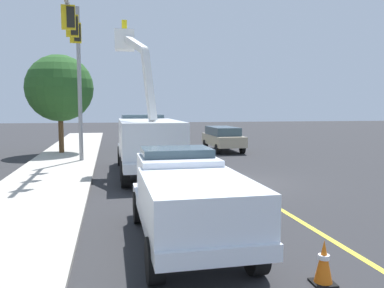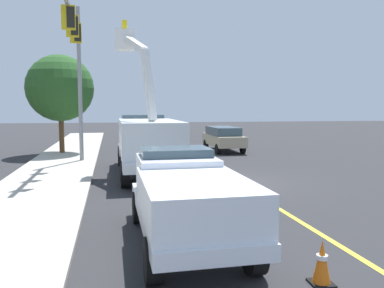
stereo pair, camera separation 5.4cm
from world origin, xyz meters
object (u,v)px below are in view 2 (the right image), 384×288
(passing_minivan, at_px, (223,137))
(traffic_signal_mast, at_px, (76,54))
(utility_bucket_truck, at_px, (147,139))
(traffic_cone_leading, at_px, (322,263))
(traffic_cone_mid_rear, at_px, (179,154))
(traffic_cone_mid_front, at_px, (215,181))
(service_pickup_truck, at_px, (186,196))

(passing_minivan, distance_m, traffic_signal_mast, 11.80)
(utility_bucket_truck, height_order, traffic_cone_leading, utility_bucket_truck)
(traffic_cone_mid_rear, bearing_deg, utility_bucket_truck, 151.86)
(traffic_cone_mid_front, bearing_deg, traffic_cone_leading, -178.94)
(traffic_cone_leading, relative_size, traffic_cone_mid_front, 1.14)
(utility_bucket_truck, distance_m, traffic_cone_leading, 12.18)
(utility_bucket_truck, xyz_separation_m, service_pickup_truck, (-9.48, -0.46, -0.49))
(traffic_cone_mid_front, height_order, traffic_cone_mid_rear, traffic_cone_mid_rear)
(service_pickup_truck, bearing_deg, utility_bucket_truck, 2.77)
(traffic_cone_mid_front, distance_m, traffic_signal_mast, 10.12)
(utility_bucket_truck, distance_m, traffic_cone_mid_front, 4.78)
(passing_minivan, distance_m, traffic_cone_leading, 20.39)
(service_pickup_truck, distance_m, traffic_cone_mid_rear, 13.30)
(utility_bucket_truck, xyz_separation_m, traffic_cone_leading, (-11.85, -2.54, -1.22))
(service_pickup_truck, relative_size, traffic_cone_mid_front, 8.05)
(passing_minivan, bearing_deg, traffic_cone_leading, 171.10)
(traffic_cone_mid_rear, bearing_deg, traffic_signal_mast, 103.80)
(service_pickup_truck, relative_size, traffic_cone_leading, 7.09)
(passing_minivan, bearing_deg, service_pickup_truck, 163.59)
(traffic_cone_leading, bearing_deg, service_pickup_truck, 41.19)
(utility_bucket_truck, height_order, traffic_cone_mid_rear, utility_bucket_truck)
(traffic_cone_leading, xyz_separation_m, traffic_signal_mast, (14.25, 5.88, 5.37))
(traffic_cone_leading, height_order, traffic_cone_mid_front, traffic_cone_leading)
(service_pickup_truck, relative_size, passing_minivan, 1.17)
(traffic_cone_mid_front, relative_size, traffic_cone_mid_rear, 0.86)
(traffic_cone_mid_front, xyz_separation_m, traffic_signal_mast, (6.34, 5.73, 5.41))
(traffic_cone_mid_front, bearing_deg, passing_minivan, -15.11)
(service_pickup_truck, xyz_separation_m, traffic_cone_leading, (-2.37, -2.08, -0.72))
(traffic_cone_mid_front, bearing_deg, traffic_cone_mid_rear, 3.03)
(utility_bucket_truck, xyz_separation_m, traffic_cone_mid_rear, (3.71, -1.99, -1.21))
(traffic_cone_mid_rear, bearing_deg, service_pickup_truck, 173.40)
(service_pickup_truck, bearing_deg, passing_minivan, -16.41)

